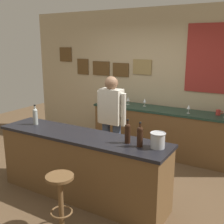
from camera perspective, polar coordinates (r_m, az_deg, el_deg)
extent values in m
plane|color=brown|center=(4.48, -2.95, -14.38)|extent=(10.00, 10.00, 0.00)
cube|color=tan|center=(5.79, 8.11, 6.62)|extent=(6.00, 0.06, 2.80)
cube|color=brown|center=(6.86, -9.45, 11.51)|extent=(0.35, 0.02, 0.33)
cube|color=brown|center=(6.57, -5.96, 9.21)|extent=(0.30, 0.02, 0.35)
cube|color=brown|center=(6.29, -2.25, 8.90)|extent=(0.43, 0.02, 0.31)
cube|color=brown|center=(6.03, 1.79, 8.60)|extent=(0.38, 0.02, 0.29)
cube|color=#997F4C|center=(5.80, 6.18, 9.13)|extent=(0.41, 0.02, 0.30)
cube|color=maroon|center=(5.35, 20.83, 10.11)|extent=(1.13, 0.02, 1.23)
cube|color=brown|center=(3.99, -6.26, -11.11)|extent=(2.47, 0.57, 0.88)
cube|color=black|center=(3.82, -6.44, -4.85)|extent=(2.52, 0.60, 0.04)
cube|color=brown|center=(5.51, 10.08, -4.19)|extent=(2.73, 0.53, 0.86)
cube|color=#1E382D|center=(5.39, 10.28, 0.36)|extent=(2.79, 0.56, 0.04)
cylinder|color=#384766|center=(4.62, 0.94, -7.60)|extent=(0.13, 0.13, 0.86)
cylinder|color=#384766|center=(4.71, -1.19, -7.14)|extent=(0.13, 0.13, 0.86)
cube|color=beige|center=(4.45, -0.14, 1.17)|extent=(0.36, 0.20, 0.56)
sphere|color=brown|center=(4.39, -0.14, 5.94)|extent=(0.21, 0.21, 0.21)
cylinder|color=beige|center=(4.36, 2.35, 0.46)|extent=(0.08, 0.08, 0.52)
cylinder|color=beige|center=(4.57, -2.51, 1.11)|extent=(0.08, 0.08, 0.52)
cylinder|color=brown|center=(3.43, -10.37, -18.00)|extent=(0.06, 0.06, 0.65)
torus|color=brown|center=(3.49, -10.29, -19.43)|extent=(0.26, 0.26, 0.02)
cylinder|color=brown|center=(3.27, -10.64, -12.93)|extent=(0.32, 0.32, 0.03)
cylinder|color=#999E99|center=(4.37, -15.36, -1.21)|extent=(0.07, 0.07, 0.20)
sphere|color=#999E99|center=(4.34, -15.46, 0.22)|extent=(0.07, 0.07, 0.07)
cylinder|color=#999E99|center=(4.34, -15.48, 0.64)|extent=(0.03, 0.03, 0.09)
cylinder|color=black|center=(4.33, -15.53, 1.32)|extent=(0.03, 0.03, 0.02)
cylinder|color=black|center=(3.45, 3.19, -4.76)|extent=(0.07, 0.07, 0.20)
sphere|color=black|center=(3.42, 3.22, -2.97)|extent=(0.07, 0.07, 0.07)
cylinder|color=black|center=(3.41, 3.22, -2.45)|extent=(0.03, 0.03, 0.09)
cylinder|color=black|center=(3.39, 3.24, -1.59)|extent=(0.03, 0.03, 0.02)
cylinder|color=black|center=(3.34, 5.71, -5.44)|extent=(0.07, 0.07, 0.20)
sphere|color=black|center=(3.31, 5.75, -3.60)|extent=(0.07, 0.07, 0.07)
cylinder|color=black|center=(3.30, 5.77, -3.06)|extent=(0.03, 0.03, 0.09)
cylinder|color=black|center=(3.28, 5.79, -2.18)|extent=(0.03, 0.03, 0.02)
cylinder|color=#B7BABF|center=(3.34, 9.31, -5.77)|extent=(0.17, 0.17, 0.18)
torus|color=#B7BABF|center=(3.31, 9.37, -4.30)|extent=(0.19, 0.19, 0.02)
cylinder|color=silver|center=(5.80, 1.44, 1.78)|extent=(0.06, 0.06, 0.00)
cylinder|color=silver|center=(5.79, 1.44, 2.17)|extent=(0.01, 0.01, 0.07)
cone|color=silver|center=(5.78, 1.45, 2.90)|extent=(0.07, 0.07, 0.08)
cylinder|color=silver|center=(5.72, 3.30, 1.58)|extent=(0.06, 0.06, 0.00)
cylinder|color=silver|center=(5.71, 3.30, 1.97)|extent=(0.01, 0.01, 0.07)
cone|color=silver|center=(5.69, 3.31, 2.71)|extent=(0.07, 0.07, 0.08)
cylinder|color=silver|center=(5.58, 6.66, 1.19)|extent=(0.06, 0.06, 0.00)
cylinder|color=silver|center=(5.57, 6.67, 1.60)|extent=(0.01, 0.01, 0.07)
cone|color=silver|center=(5.55, 6.69, 2.35)|extent=(0.07, 0.07, 0.08)
cylinder|color=silver|center=(5.17, 15.31, -0.23)|extent=(0.06, 0.06, 0.00)
cylinder|color=silver|center=(5.16, 15.34, 0.20)|extent=(0.01, 0.01, 0.07)
cone|color=silver|center=(5.15, 15.39, 1.02)|extent=(0.07, 0.07, 0.08)
cylinder|color=#B2332D|center=(5.20, 20.84, -0.07)|extent=(0.08, 0.08, 0.09)
torus|color=#B2332D|center=(5.19, 21.46, -0.09)|extent=(0.06, 0.01, 0.06)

